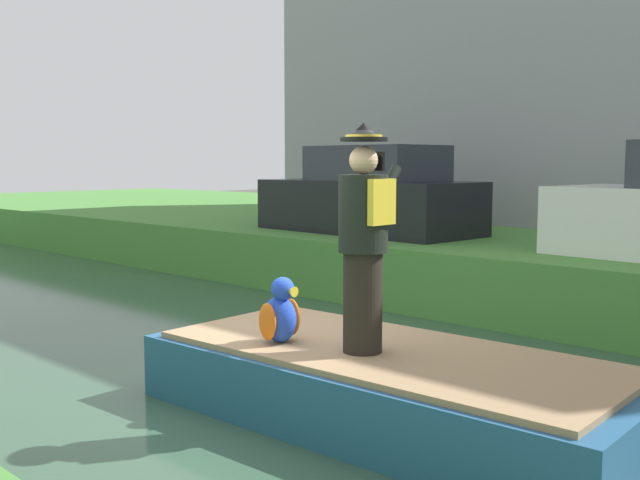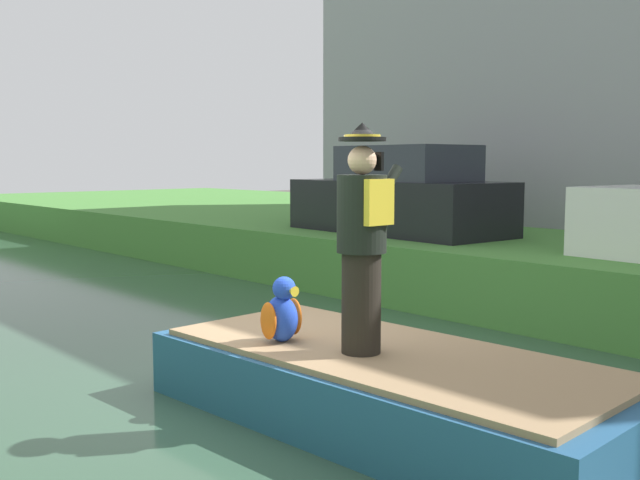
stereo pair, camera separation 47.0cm
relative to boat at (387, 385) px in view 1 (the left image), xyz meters
The scene contains 6 objects.
ground_plane 1.32m from the boat, 90.00° to the left, with size 80.00×80.00×0.00m, color #4C4742.
canal_water 1.31m from the boat, 90.00° to the left, with size 7.05×48.00×0.10m, color #33513D.
boat is the anchor object (origin of this frame).
person_pirate 1.25m from the boat, 154.87° to the left, with size 0.61×0.42×1.85m.
parrot_plush 1.08m from the boat, 118.91° to the left, with size 0.36×0.35×0.57m.
parked_car_dark 7.03m from the boat, 41.11° to the left, with size 1.93×4.09×1.50m.
Camera 1 is at (-4.73, -4.99, 2.26)m, focal length 41.64 mm.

